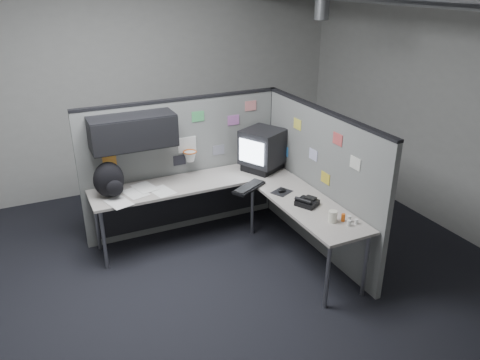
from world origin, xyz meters
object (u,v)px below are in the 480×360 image
phone (307,202)px  keyboard (249,187)px  monitor (263,149)px  desk (222,196)px  backpack (109,180)px

phone → keyboard: bearing=101.8°
monitor → phone: monitor is taller
desk → backpack: size_ratio=5.92×
monitor → keyboard: (-0.40, -0.44, -0.24)m
phone → monitor: bearing=69.4°
desk → keyboard: (0.25, -0.18, 0.14)m
phone → backpack: backpack is taller
phone → backpack: (-1.77, 1.06, 0.15)m
phone → backpack: bearing=130.9°
keyboard → phone: size_ratio=1.74×
keyboard → phone: 0.71m
phone → desk: bearing=109.2°
desk → backpack: backpack is taller
desk → backpack: 1.24m
keyboard → backpack: bearing=177.9°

